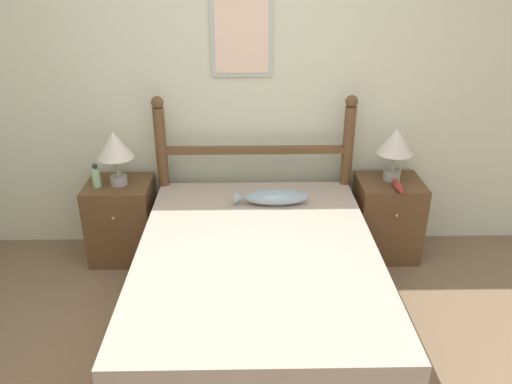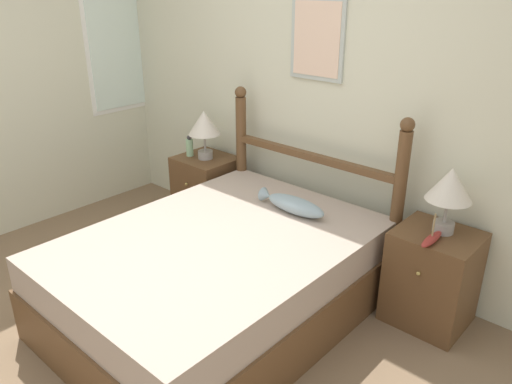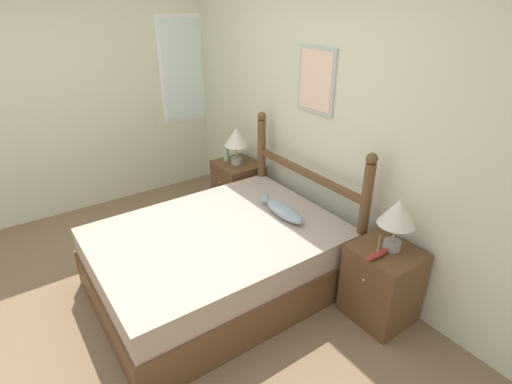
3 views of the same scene
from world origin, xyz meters
name	(u,v)px [view 1 (image 1 of 3)]	position (x,y,z in m)	size (l,w,h in m)	color
wall_back	(242,88)	(0.00, 1.73, 1.28)	(6.40, 0.08, 2.55)	beige
bed	(257,288)	(0.09, 0.60, 0.28)	(1.49, 1.99, 0.57)	brown
headboard	(255,171)	(0.09, 1.55, 0.68)	(1.49, 0.09, 1.26)	brown
nightstand_left	(122,220)	(-0.94, 1.45, 0.31)	(0.48, 0.46, 0.62)	brown
nightstand_right	(387,218)	(1.12, 1.45, 0.31)	(0.48, 0.46, 0.62)	brown
table_lamp_left	(115,147)	(-0.92, 1.44, 0.92)	(0.27, 0.27, 0.41)	gray
table_lamp_right	(396,143)	(1.13, 1.49, 0.92)	(0.27, 0.27, 0.41)	gray
bottle	(96,176)	(-1.07, 1.40, 0.71)	(0.06, 0.06, 0.18)	#99C699
model_boat	(398,186)	(1.13, 1.32, 0.65)	(0.06, 0.25, 0.18)	maroon
fish_pillow	(273,197)	(0.21, 1.19, 0.63)	(0.52, 0.14, 0.11)	#8499A3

